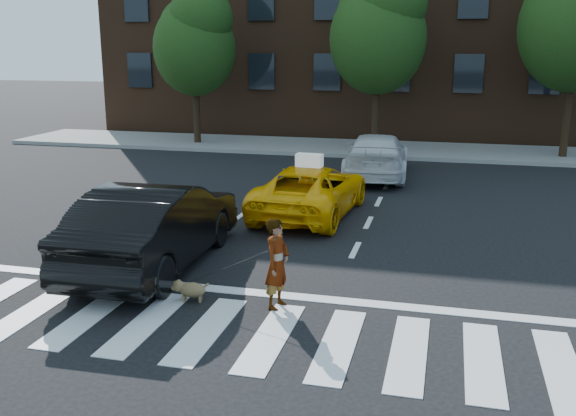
{
  "coord_description": "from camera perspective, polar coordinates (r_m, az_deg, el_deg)",
  "views": [
    {
      "loc": [
        3.37,
        -8.34,
        4.18
      ],
      "look_at": [
        0.42,
        3.34,
        1.1
      ],
      "focal_mm": 40.0,
      "sensor_mm": 36.0,
      "label": 1
    }
  ],
  "objects": [
    {
      "name": "tree_mid",
      "position": [
        25.5,
        8.1,
        15.71
      ],
      "size": [
        3.69,
        3.69,
        7.1
      ],
      "color": "black",
      "rests_on": "ground"
    },
    {
      "name": "crosswalk",
      "position": [
        9.91,
        -7.2,
        -10.67
      ],
      "size": [
        13.0,
        2.4,
        0.01
      ],
      "primitive_type": "cube",
      "color": "silver",
      "rests_on": "ground"
    },
    {
      "name": "taxi",
      "position": [
        16.08,
        2.04,
        1.59
      ],
      "size": [
        2.44,
        4.71,
        1.27
      ],
      "primitive_type": "imported",
      "rotation": [
        0.0,
        0.0,
        3.07
      ],
      "color": "#FBAF05",
      "rests_on": "ground"
    },
    {
      "name": "dog",
      "position": [
        10.92,
        -8.79,
        -7.13
      ],
      "size": [
        0.64,
        0.35,
        0.37
      ],
      "rotation": [
        0.0,
        0.0,
        0.24
      ],
      "color": "brown",
      "rests_on": "ground"
    },
    {
      "name": "white_suv",
      "position": [
        20.95,
        7.88,
        4.64
      ],
      "size": [
        2.27,
        4.95,
        1.4
      ],
      "primitive_type": "imported",
      "rotation": [
        0.0,
        0.0,
        3.2
      ],
      "color": "silver",
      "rests_on": "ground"
    },
    {
      "name": "stop_line",
      "position": [
        11.29,
        -4.25,
        -7.39
      ],
      "size": [
        12.0,
        0.3,
        0.01
      ],
      "primitive_type": "cube",
      "color": "silver",
      "rests_on": "ground"
    },
    {
      "name": "ground",
      "position": [
        9.92,
        -7.2,
        -10.7
      ],
      "size": [
        120.0,
        120.0,
        0.0
      ],
      "primitive_type": "plane",
      "color": "black",
      "rests_on": "ground"
    },
    {
      "name": "sidewalk_far",
      "position": [
        26.38,
        6.7,
        5.29
      ],
      "size": [
        30.0,
        4.0,
        0.15
      ],
      "primitive_type": "cube",
      "color": "slate",
      "rests_on": "ground"
    },
    {
      "name": "building",
      "position": [
        33.56,
        8.8,
        17.28
      ],
      "size": [
        26.0,
        10.0,
        12.0
      ],
      "primitive_type": "cube",
      "color": "#452918",
      "rests_on": "ground"
    },
    {
      "name": "black_sedan",
      "position": [
        12.55,
        -11.72,
        -1.46
      ],
      "size": [
        1.89,
        5.06,
        1.65
      ],
      "primitive_type": "imported",
      "rotation": [
        0.0,
        0.0,
        3.17
      ],
      "color": "black",
      "rests_on": "ground"
    },
    {
      "name": "tree_left",
      "position": [
        27.36,
        -8.29,
        14.74
      ],
      "size": [
        3.39,
        3.38,
        6.5
      ],
      "color": "black",
      "rests_on": "ground"
    },
    {
      "name": "woman",
      "position": [
        10.37,
        -0.97,
        -4.98
      ],
      "size": [
        0.48,
        0.62,
        1.5
      ],
      "primitive_type": "imported",
      "rotation": [
        0.0,
        0.0,
        1.34
      ],
      "color": "#999999",
      "rests_on": "ground"
    },
    {
      "name": "taxi_sign",
      "position": [
        15.74,
        1.91,
        4.26
      ],
      "size": [
        0.67,
        0.33,
        0.32
      ],
      "primitive_type": "cube",
      "rotation": [
        0.0,
        0.0,
        3.07
      ],
      "color": "white",
      "rests_on": "taxi"
    }
  ]
}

